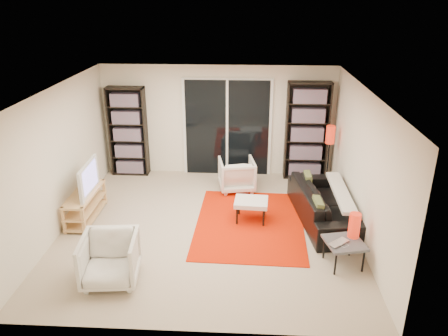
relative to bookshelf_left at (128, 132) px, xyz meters
The scene contains 20 objects.
floor 3.19m from the bookshelf_left, 50.10° to the right, with size 5.00×5.00×0.00m, color tan.
wall_back 1.97m from the bookshelf_left, ahead, with size 5.00×0.02×2.40m, color silver.
wall_front 5.22m from the bookshelf_left, 68.02° to the right, with size 5.00×0.02×2.40m, color silver.
wall_left 2.41m from the bookshelf_left, 103.27° to the right, with size 0.02×5.00×2.40m, color silver.
wall_right 5.03m from the bookshelf_left, 27.66° to the right, with size 0.02×5.00×2.40m, color silver.
ceiling 3.36m from the bookshelf_left, 50.10° to the right, with size 5.00×5.00×0.02m, color white.
sliding_door 2.16m from the bookshelf_left, ahead, with size 1.92×0.08×2.16m.
bookshelf_left is the anchor object (origin of this frame).
bookshelf_right 3.85m from the bookshelf_left, ahead, with size 0.90×0.30×2.10m.
tv_stand 2.24m from the bookshelf_left, 97.76° to the right, with size 0.39×1.23×0.50m.
tv 2.13m from the bookshelf_left, 97.22° to the right, with size 0.97×0.13×0.56m, color black.
rug 3.56m from the bookshelf_left, 39.07° to the right, with size 1.87×2.52×0.01m, color red.
sofa 4.47m from the bookshelf_left, 26.13° to the right, with size 2.13×0.83×0.62m, color black.
armchair_back 2.58m from the bookshelf_left, 16.83° to the right, with size 0.70×0.72×0.65m, color silver.
armchair_front 4.01m from the bookshelf_left, 79.67° to the right, with size 0.76×0.78×0.71m, color silver.
ottoman 3.42m from the bookshelf_left, 37.17° to the right, with size 0.61×0.51×0.40m.
side_table 5.28m from the bookshelf_left, 39.42° to the right, with size 0.64×0.64×0.40m.
laptop 5.28m from the bookshelf_left, 40.72° to the right, with size 0.34×0.22×0.03m, color silver.
table_lamp 5.28m from the bookshelf_left, 37.09° to the right, with size 0.17×0.17×0.38m, color red.
floor_lamp 4.28m from the bookshelf_left, ahead, with size 0.20×0.20×1.34m.
Camera 1 is at (0.63, -6.61, 3.82)m, focal length 35.00 mm.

